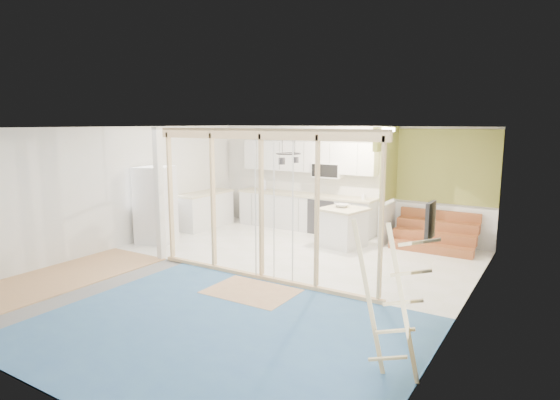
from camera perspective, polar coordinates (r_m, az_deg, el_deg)
The scene contains 16 objects.
room at distance 8.03m, azimuth -4.06°, elevation -0.52°, with size 7.01×8.01×2.61m.
floor_overlays at distance 8.36m, azimuth -3.30°, elevation -9.24°, with size 7.00×8.00×0.03m.
stud_frame at distance 8.13m, azimuth -5.47°, elevation 1.65°, with size 4.66×0.14×2.60m.
base_cabinets at distance 11.81m, azimuth -0.82°, elevation -1.40°, with size 4.45×2.24×0.93m.
upper_cabinets at distance 11.64m, azimuth 3.58°, elevation 5.15°, with size 3.60×0.41×0.85m.
green_partition at distance 10.55m, azimuth 17.06°, elevation -0.49°, with size 2.25×1.51×2.60m.
pot_rack at distance 9.69m, azimuth 0.98°, elevation 5.35°, with size 0.52×0.52×0.72m.
sheathing_panel at distance 4.77m, azimuth 16.46°, elevation -7.84°, with size 0.02×4.00×2.60m, color tan.
electrical_panel at distance 5.26m, azimuth 17.86°, elevation -2.37°, with size 0.04×0.30×0.40m, color #38373C.
ceiling_light at distance 9.96m, azimuth 12.90°, elevation 8.36°, with size 0.32×0.32×0.08m, color #FFEABF.
fridge at distance 10.78m, azimuth -14.88°, elevation -0.62°, with size 0.97×0.93×1.73m.
island at distance 10.22m, azimuth 7.67°, elevation -3.40°, with size 1.04×1.04×0.87m.
bowl at distance 10.24m, azimuth 7.58°, elevation -0.68°, with size 0.29×0.29×0.07m, color beige.
soap_bottle_a at distance 12.33m, azimuth -1.94°, elevation 1.99°, with size 0.12×0.12×0.32m, color silver.
soap_bottle_b at distance 10.91m, azimuth 10.20°, elevation 0.50°, with size 0.08×0.08×0.18m, color white.
ladder at distance 5.06m, azimuth 13.26°, elevation -11.94°, with size 0.90×0.15×1.69m.
Camera 1 is at (4.64, -6.41, 2.68)m, focal length 30.00 mm.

